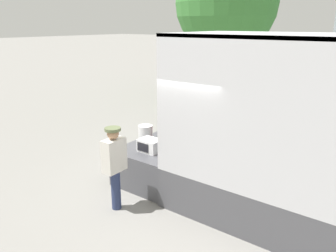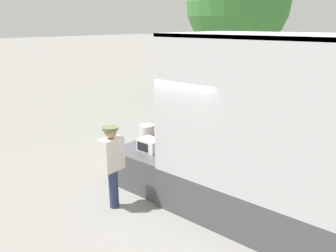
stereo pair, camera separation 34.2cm
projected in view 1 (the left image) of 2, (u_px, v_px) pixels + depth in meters
ground_plane at (188, 185)px, 7.23m from camera, size 160.00×160.00×0.00m
tailgate_deck at (163, 161)px, 7.51m from camera, size 1.41×2.03×0.80m
microwave at (150, 145)px, 6.97m from camera, size 0.46×0.37×0.27m
portable_generator at (178, 133)px, 7.53m from camera, size 0.69×0.46×0.56m
orange_bucket at (146, 133)px, 7.61m from camera, size 0.33×0.33×0.36m
worker_person at (114, 161)px, 6.04m from camera, size 0.29×0.44×1.63m
street_tree at (226, 3)px, 15.11m from camera, size 4.73×4.73×6.70m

